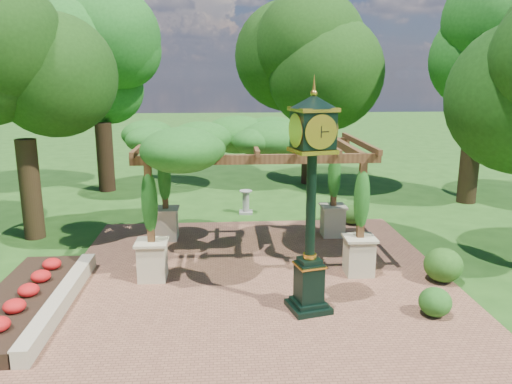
{
  "coord_description": "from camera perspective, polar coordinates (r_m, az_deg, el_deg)",
  "views": [
    {
      "loc": [
        -0.91,
        -10.29,
        5.23
      ],
      "look_at": [
        0.0,
        2.5,
        2.2
      ],
      "focal_mm": 35.0,
      "sensor_mm": 36.0,
      "label": 1
    }
  ],
  "objects": [
    {
      "name": "ground",
      "position": [
        11.58,
        0.9,
        -13.56
      ],
      "size": [
        120.0,
        120.0,
        0.0
      ],
      "primitive_type": "plane",
      "color": "#1E4714",
      "rests_on": "ground"
    },
    {
      "name": "brick_plaza",
      "position": [
        12.47,
        0.5,
        -11.41
      ],
      "size": [
        10.0,
        12.0,
        0.04
      ],
      "primitive_type": "cube",
      "color": "brown",
      "rests_on": "ground"
    },
    {
      "name": "border_wall",
      "position": [
        12.46,
        -21.35,
        -11.48
      ],
      "size": [
        0.35,
        5.0,
        0.4
      ],
      "primitive_type": "cube",
      "color": "#C6B793",
      "rests_on": "ground"
    },
    {
      "name": "flower_bed",
      "position": [
        12.77,
        -25.28,
        -11.36
      ],
      "size": [
        1.5,
        5.0,
        0.36
      ],
      "primitive_type": "cube",
      "color": "red",
      "rests_on": "ground"
    },
    {
      "name": "pedestal_clock",
      "position": [
        10.71,
        6.37,
        0.76
      ],
      "size": [
        1.17,
        1.17,
        4.89
      ],
      "rotation": [
        0.0,
        0.0,
        0.25
      ],
      "color": "black",
      "rests_on": "brick_plaza"
    },
    {
      "name": "pergola",
      "position": [
        14.06,
        -0.32,
        5.19
      ],
      "size": [
        6.31,
        4.0,
        3.96
      ],
      "rotation": [
        0.0,
        0.0,
        -0.01
      ],
      "color": "beige",
      "rests_on": "brick_plaza"
    },
    {
      "name": "sundial",
      "position": [
        19.16,
        -1.17,
        -1.31
      ],
      "size": [
        0.54,
        0.54,
        0.91
      ],
      "rotation": [
        0.0,
        0.0,
        -0.07
      ],
      "color": "gray",
      "rests_on": "ground"
    },
    {
      "name": "shrub_front",
      "position": [
        11.88,
        19.79,
        -11.74
      ],
      "size": [
        0.88,
        0.88,
        0.64
      ],
      "primitive_type": "ellipsoid",
      "rotation": [
        0.0,
        0.0,
        0.27
      ],
      "color": "#205418",
      "rests_on": "brick_plaza"
    },
    {
      "name": "shrub_mid",
      "position": [
        13.75,
        20.61,
        -7.81
      ],
      "size": [
        1.14,
        1.14,
        0.88
      ],
      "primitive_type": "ellipsoid",
      "rotation": [
        0.0,
        0.0,
        -0.2
      ],
      "color": "#245016",
      "rests_on": "brick_plaza"
    },
    {
      "name": "shrub_back",
      "position": [
        18.03,
        10.98,
        -2.51
      ],
      "size": [
        0.99,
        0.99,
        0.71
      ],
      "primitive_type": "ellipsoid",
      "rotation": [
        0.0,
        0.0,
        0.31
      ],
      "color": "#31631C",
      "rests_on": "brick_plaza"
    },
    {
      "name": "tree_west_near",
      "position": [
        17.24,
        -25.71,
        13.73
      ],
      "size": [
        3.92,
        3.92,
        8.38
      ],
      "color": "#382816",
      "rests_on": "ground"
    },
    {
      "name": "tree_west_far",
      "position": [
        23.46,
        -17.5,
        13.33
      ],
      "size": [
        3.99,
        3.99,
        8.03
      ],
      "color": "black",
      "rests_on": "ground"
    },
    {
      "name": "tree_north",
      "position": [
        24.19,
        6.35,
        14.42
      ],
      "size": [
        4.86,
        4.86,
        8.35
      ],
      "color": "#311C13",
      "rests_on": "ground"
    },
    {
      "name": "tree_east_far",
      "position": [
        22.17,
        24.41,
        15.66
      ],
      "size": [
        5.05,
        5.05,
        9.59
      ],
      "color": "black",
      "rests_on": "ground"
    }
  ]
}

